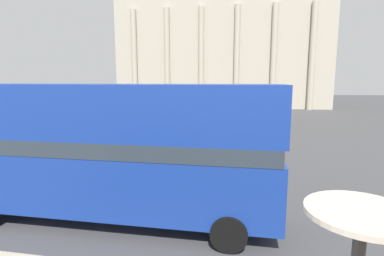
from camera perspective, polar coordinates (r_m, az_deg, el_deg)
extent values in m
cylinder|color=black|center=(10.50, 7.79, -13.12)|extent=(0.98, 0.22, 0.98)
cylinder|color=black|center=(8.28, 7.02, -19.50)|extent=(0.98, 0.22, 0.98)
cylinder|color=black|center=(13.05, -27.38, -9.61)|extent=(0.98, 0.22, 0.98)
cube|color=navy|center=(9.89, -14.73, -9.16)|extent=(10.22, 2.46, 1.81)
cube|color=#2D3842|center=(9.60, -15.00, -2.72)|extent=(10.02, 2.48, 0.45)
cube|color=navy|center=(9.46, -15.25, 3.30)|extent=(10.22, 2.46, 1.58)
cylinder|color=beige|center=(1.91, 29.69, -13.86)|extent=(0.60, 0.60, 0.03)
cube|color=#B2A893|center=(56.04, 5.79, 14.05)|extent=(35.31, 13.02, 18.85)
cylinder|color=#B2A893|center=(52.21, -10.92, 12.76)|extent=(0.90, 0.90, 16.02)
cylinder|color=#B2A893|center=(50.48, -4.76, 13.02)|extent=(0.90, 0.90, 16.02)
cylinder|color=#B2A893|center=(49.34, 1.76, 13.14)|extent=(0.90, 0.90, 16.02)
cylinder|color=#B2A893|center=(48.83, 8.51, 13.09)|extent=(0.90, 0.90, 16.02)
cylinder|color=#B2A893|center=(48.98, 15.30, 12.87)|extent=(0.90, 0.90, 16.02)
cylinder|color=#B2A893|center=(49.77, 21.94, 12.48)|extent=(0.90, 0.90, 16.02)
cylinder|color=black|center=(13.34, 12.87, -2.55)|extent=(0.12, 0.12, 3.63)
cube|color=black|center=(13.15, 13.86, 3.27)|extent=(0.20, 0.24, 0.70)
sphere|color=green|center=(13.15, 14.37, 3.90)|extent=(0.14, 0.14, 0.14)
cylinder|color=black|center=(22.13, 4.85, 2.59)|extent=(0.12, 0.12, 3.95)
cube|color=black|center=(22.00, 5.37, 6.53)|extent=(0.20, 0.24, 0.70)
sphere|color=green|center=(21.98, 5.66, 6.92)|extent=(0.14, 0.14, 0.14)
cylinder|color=#282B33|center=(22.10, 13.87, -1.76)|extent=(0.14, 0.14, 0.82)
cylinder|color=#282B33|center=(22.12, 14.33, -1.77)|extent=(0.14, 0.14, 0.82)
cylinder|color=yellow|center=(21.99, 14.17, 0.10)|extent=(0.32, 0.32, 0.65)
sphere|color=tan|center=(21.93, 14.22, 1.22)|extent=(0.22, 0.22, 0.22)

